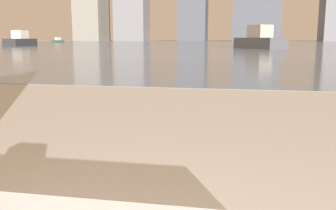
{
  "coord_description": "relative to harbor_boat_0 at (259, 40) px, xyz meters",
  "views": [
    {
      "loc": [
        0.53,
        0.19,
        0.92
      ],
      "look_at": [
        0.1,
        2.48,
        0.5
      ],
      "focal_mm": 40.0,
      "sensor_mm": 36.0,
      "label": 1
    }
  ],
  "objects": [
    {
      "name": "harbor_boat_0",
      "position": [
        0.0,
        0.0,
        0.0
      ],
      "size": [
        4.51,
        5.57,
        2.04
      ],
      "color": "#4C4C51",
      "rests_on": "harbor_water"
    },
    {
      "name": "harbor_boat_4",
      "position": [
        -27.23,
        6.67,
        -0.08
      ],
      "size": [
        1.75,
        4.86,
        1.81
      ],
      "color": "#2D2D33",
      "rests_on": "harbor_water"
    },
    {
      "name": "harbor_water",
      "position": [
        -2.23,
        27.62,
        -0.72
      ],
      "size": [
        180.0,
        110.0,
        0.01
      ],
      "color": "slate",
      "rests_on": "ground_plane"
    },
    {
      "name": "skyline_tower_4",
      "position": [
        24.88,
        83.62,
        11.07
      ],
      "size": [
        6.79,
        9.59,
        23.59
      ],
      "color": "slate",
      "rests_on": "ground_plane"
    },
    {
      "name": "harbor_boat_1",
      "position": [
        -37.7,
        36.67,
        -0.34
      ],
      "size": [
        1.58,
        3.0,
        1.07
      ],
      "color": "#335647",
      "rests_on": "harbor_water"
    }
  ]
}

